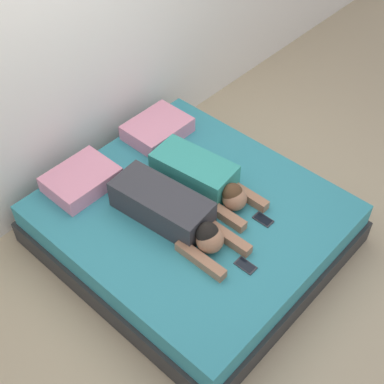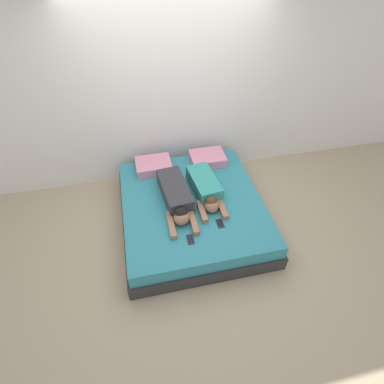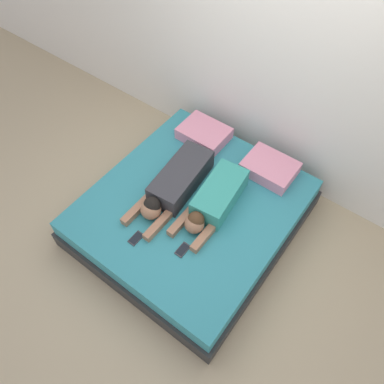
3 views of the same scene
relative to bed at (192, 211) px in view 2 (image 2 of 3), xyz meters
The scene contains 9 objects.
ground_plane 0.19m from the bed, ahead, with size 12.00×12.00×0.00m, color tan.
wall_back 1.60m from the bed, 90.00° to the left, with size 12.00×0.06×2.60m.
bed is the anchor object (origin of this frame).
pillow_head_left 0.89m from the bed, 118.14° to the left, with size 0.50×0.38×0.13m.
pillow_head_right 0.89m from the bed, 61.86° to the left, with size 0.50×0.38×0.13m.
person_left 0.37m from the bed, behind, with size 0.38×1.06×0.22m.
person_right 0.37m from the bed, 19.41° to the left, with size 0.37×0.91×0.22m.
cell_phone_left 0.67m from the bed, 104.14° to the right, with size 0.08×0.14×0.01m.
cell_phone_right 0.56m from the bed, 62.13° to the right, with size 0.08×0.14×0.01m.
Camera 2 is at (-0.59, -2.68, 3.13)m, focal length 28.00 mm.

